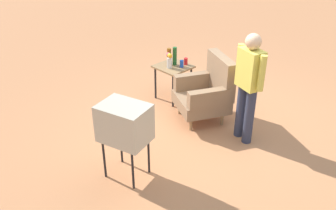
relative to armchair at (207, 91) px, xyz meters
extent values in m
plane|color=#C17A4C|center=(0.22, -0.09, -0.50)|extent=(60.00, 60.00, 0.00)
cylinder|color=#937047|center=(-0.40, -0.21, -0.39)|extent=(0.05, 0.05, 0.22)
cylinder|color=#937047|center=(0.08, -0.45, -0.39)|extent=(0.05, 0.05, 0.22)
cylinder|color=#937047|center=(-0.17, 0.26, -0.39)|extent=(0.05, 0.05, 0.22)
cylinder|color=#937047|center=(0.31, 0.03, -0.39)|extent=(0.05, 0.05, 0.22)
cube|color=#8C6B4C|center=(-0.04, -0.09, -0.18)|extent=(1.02, 1.02, 0.20)
cube|color=#8C6B4C|center=(0.10, 0.20, 0.24)|extent=(0.75, 0.48, 0.64)
cube|color=#8C6B4C|center=(-0.33, 0.05, 0.05)|extent=(0.43, 0.68, 0.26)
cube|color=#8C6B4C|center=(0.24, -0.23, 0.05)|extent=(0.43, 0.68, 0.26)
cylinder|color=black|center=(-1.10, -0.12, -0.20)|extent=(0.04, 0.04, 0.60)
cylinder|color=black|center=(-0.65, -0.12, -0.20)|extent=(0.04, 0.04, 0.60)
cylinder|color=black|center=(-1.10, 0.33, -0.20)|extent=(0.04, 0.04, 0.60)
cylinder|color=black|center=(-0.65, 0.33, -0.20)|extent=(0.04, 0.04, 0.60)
cube|color=#937047|center=(-0.88, 0.10, 0.12)|extent=(0.56, 0.56, 0.03)
cylinder|color=black|center=(0.40, -1.60, -0.22)|extent=(0.03, 0.03, 0.55)
cylinder|color=black|center=(-0.02, -1.72, -0.22)|extent=(0.03, 0.03, 0.55)
cylinder|color=black|center=(0.50, -1.95, -0.22)|extent=(0.03, 0.03, 0.55)
cylinder|color=black|center=(0.08, -2.07, -0.22)|extent=(0.03, 0.03, 0.55)
cube|color=#BCB299|center=(0.24, -1.84, 0.29)|extent=(0.70, 0.59, 0.48)
cube|color=#383D3F|center=(0.17, -1.62, 0.29)|extent=(0.41, 0.13, 0.34)
cylinder|color=#2D3347|center=(0.68, -0.03, -0.07)|extent=(0.14, 0.14, 0.86)
cylinder|color=#2D3347|center=(0.87, -0.09, -0.07)|extent=(0.14, 0.14, 0.86)
cube|color=#D6C64C|center=(0.78, -0.06, 0.64)|extent=(0.41, 0.32, 0.56)
cylinder|color=#D6C64C|center=(0.55, 0.01, 0.67)|extent=(0.09, 0.09, 0.50)
cylinder|color=#D6C64C|center=(1.01, -0.13, 0.67)|extent=(0.09, 0.09, 0.50)
sphere|color=#DBAD84|center=(0.78, -0.06, 1.03)|extent=(0.22, 0.22, 0.22)
cylinder|color=#1E5623|center=(-0.90, 0.16, 0.30)|extent=(0.07, 0.07, 0.32)
cylinder|color=brown|center=(-0.97, 0.09, 0.29)|extent=(0.07, 0.07, 0.30)
cylinder|color=red|center=(-0.77, 0.30, 0.20)|extent=(0.07, 0.07, 0.12)
cylinder|color=blue|center=(-0.74, 0.17, 0.20)|extent=(0.07, 0.07, 0.12)
cylinder|color=silver|center=(-0.87, 0.00, 0.23)|extent=(0.09, 0.09, 0.18)
sphere|color=yellow|center=(-0.87, 0.00, 0.37)|extent=(0.07, 0.07, 0.07)
sphere|color=#E04C66|center=(-0.91, 0.01, 0.37)|extent=(0.07, 0.07, 0.07)
sphere|color=orange|center=(-0.83, -0.02, 0.37)|extent=(0.07, 0.07, 0.07)
camera|label=1|loc=(3.34, -4.09, 2.65)|focal=39.30mm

